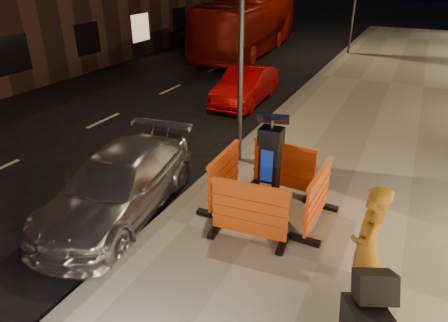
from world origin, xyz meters
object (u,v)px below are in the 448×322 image
at_px(parking_kiosk, 270,167).
at_px(stroller, 368,321).
at_px(barrier_front, 249,212).
at_px(barrier_bldgside, 317,199).
at_px(man, 367,247).
at_px(barrier_kerbside, 224,177).
at_px(bus_doubledecker, 248,53).
at_px(car_silver, 122,211).
at_px(barrier_back, 284,167).
at_px(car_red, 245,102).

height_order(parking_kiosk, stroller, parking_kiosk).
xyz_separation_m(barrier_front, stroller, (2.18, -1.52, -0.03)).
relative_size(barrier_bldgside, stroller, 1.35).
xyz_separation_m(man, stroller, (0.20, -0.90, -0.40)).
bearing_deg(man, barrier_front, -111.37).
xyz_separation_m(barrier_kerbside, barrier_bldgside, (1.90, 0.00, 0.00)).
relative_size(barrier_kerbside, bus_doubledecker, 0.13).
bearing_deg(parking_kiosk, barrier_bldgside, 0.40).
height_order(car_silver, man, man).
relative_size(parking_kiosk, bus_doubledecker, 0.18).
xyz_separation_m(barrier_front, barrier_bldgside, (0.95, 0.95, 0.00)).
bearing_deg(barrier_back, car_silver, -140.52).
xyz_separation_m(barrier_kerbside, bus_doubledecker, (-5.83, 15.32, -0.70)).
distance_m(barrier_front, bus_doubledecker, 17.64).
xyz_separation_m(parking_kiosk, bus_doubledecker, (-6.78, 15.32, -1.14)).
bearing_deg(barrier_kerbside, car_silver, 118.77).
bearing_deg(parking_kiosk, barrier_front, -89.60).
distance_m(parking_kiosk, car_red, 7.58).
bearing_deg(barrier_back, barrier_kerbside, -131.60).
distance_m(barrier_front, barrier_kerbside, 1.34).
height_order(parking_kiosk, car_silver, parking_kiosk).
xyz_separation_m(parking_kiosk, barrier_kerbside, (-0.95, 0.00, -0.44)).
bearing_deg(barrier_front, man, -22.11).
bearing_deg(car_silver, barrier_front, -5.74).
bearing_deg(parking_kiosk, stroller, -48.25).
bearing_deg(car_red, barrier_bldgside, -60.15).
height_order(barrier_bldgside, car_silver, barrier_bldgside).
bearing_deg(parking_kiosk, barrier_kerbside, -179.60).
bearing_deg(man, bus_doubledecker, -156.46).
height_order(barrier_front, car_silver, barrier_front).
bearing_deg(car_silver, man, -14.21).
distance_m(barrier_kerbside, stroller, 3.99).
bearing_deg(bus_doubledecker, man, -66.31).
bearing_deg(barrier_kerbside, barrier_front, -136.60).
distance_m(barrier_back, barrier_kerbside, 1.34).
relative_size(barrier_kerbside, stroller, 1.35).
bearing_deg(bus_doubledecker, car_red, -71.73).
bearing_deg(stroller, man, 78.66).
distance_m(barrier_front, stroller, 2.66).
height_order(bus_doubledecker, stroller, bus_doubledecker).
relative_size(parking_kiosk, barrier_bldgside, 1.40).
bearing_deg(car_red, car_silver, -88.45).
distance_m(barrier_back, bus_doubledecker, 15.90).
bearing_deg(bus_doubledecker, car_silver, -79.91).
xyz_separation_m(barrier_front, man, (1.98, -0.62, 0.38)).
xyz_separation_m(barrier_front, barrier_kerbside, (-0.95, 0.95, 0.00)).
height_order(barrier_front, car_red, barrier_front).
distance_m(car_silver, bus_doubledecker, 16.86).
xyz_separation_m(barrier_front, car_red, (-3.31, 7.67, -0.70)).
relative_size(parking_kiosk, car_silver, 0.46).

